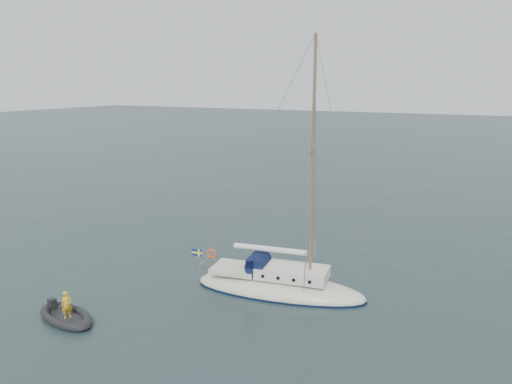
% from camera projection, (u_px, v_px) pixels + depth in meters
% --- Properties ---
extents(ground, '(300.00, 300.00, 0.00)m').
position_uv_depth(ground, '(292.00, 274.00, 27.71)').
color(ground, black).
rests_on(ground, ground).
extents(sailboat, '(9.25, 2.77, 13.18)m').
position_uv_depth(sailboat, '(279.00, 274.00, 25.14)').
color(sailboat, silver).
rests_on(sailboat, ground).
extents(dinghy, '(2.43, 1.10, 0.35)m').
position_uv_depth(dinghy, '(266.00, 263.00, 28.97)').
color(dinghy, '#4A4A4E').
rests_on(dinghy, ground).
extents(rib, '(3.49, 1.59, 1.44)m').
position_uv_depth(rib, '(66.00, 315.00, 22.35)').
color(rib, black).
rests_on(rib, ground).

